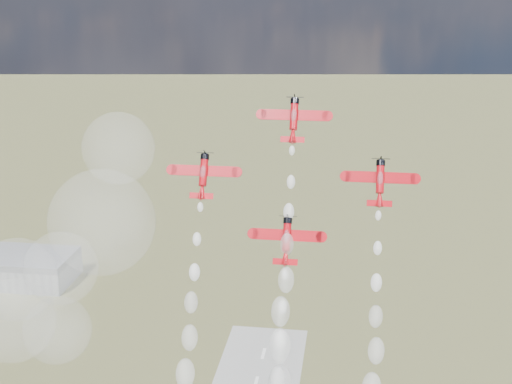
{
  "coord_description": "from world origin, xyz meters",
  "views": [
    {
      "loc": [
        30.21,
        -103.97,
        135.6
      ],
      "look_at": [
        13.54,
        14.15,
        98.95
      ],
      "focal_mm": 50.0,
      "sensor_mm": 36.0,
      "label": 1
    }
  ],
  "objects_px": {
    "plane_lead": "(294,119)",
    "plane_left": "(203,175)",
    "plane_right": "(380,182)",
    "plane_slot": "(287,240)",
    "hangar": "(19,267)"
  },
  "relations": [
    {
      "from": "plane_lead",
      "to": "plane_left",
      "type": "height_order",
      "value": "plane_lead"
    },
    {
      "from": "plane_lead",
      "to": "plane_right",
      "type": "xyz_separation_m",
      "value": [
        15.34,
        -5.24,
        -9.38
      ]
    },
    {
      "from": "plane_lead",
      "to": "plane_slot",
      "type": "bearing_deg",
      "value": -90.0
    },
    {
      "from": "hangar",
      "to": "plane_left",
      "type": "xyz_separation_m",
      "value": [
        124.2,
        -165.96,
        95.25
      ]
    },
    {
      "from": "plane_slot",
      "to": "hangar",
      "type": "bearing_deg",
      "value": 129.18
    },
    {
      "from": "plane_lead",
      "to": "plane_left",
      "type": "distance_m",
      "value": 18.73
    },
    {
      "from": "hangar",
      "to": "plane_slot",
      "type": "bearing_deg",
      "value": -50.82
    },
    {
      "from": "hangar",
      "to": "plane_left",
      "type": "height_order",
      "value": "plane_left"
    },
    {
      "from": "plane_lead",
      "to": "plane_left",
      "type": "relative_size",
      "value": 1.0
    },
    {
      "from": "hangar",
      "to": "plane_right",
      "type": "bearing_deg",
      "value": -46.98
    },
    {
      "from": "plane_lead",
      "to": "plane_right",
      "type": "distance_m",
      "value": 18.73
    },
    {
      "from": "hangar",
      "to": "plane_right",
      "type": "relative_size",
      "value": 4.26
    },
    {
      "from": "hangar",
      "to": "plane_slot",
      "type": "distance_m",
      "value": 236.97
    },
    {
      "from": "plane_slot",
      "to": "plane_right",
      "type": "bearing_deg",
      "value": 18.84
    },
    {
      "from": "plane_left",
      "to": "plane_lead",
      "type": "bearing_deg",
      "value": 18.84
    }
  ]
}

